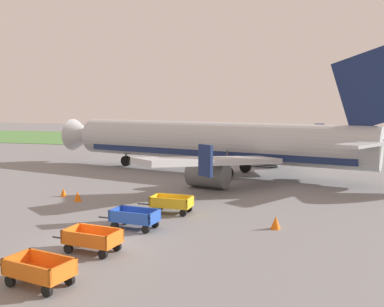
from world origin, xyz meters
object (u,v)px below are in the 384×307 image
baggage_cart_third_in_row (135,218)px  traffic_cone_by_carts (63,192)px  baggage_cart_fourth_in_row (171,204)px  traffic_cone_near_plane (276,222)px  baggage_cart_nearest (39,270)px  baggage_cart_second_in_row (92,239)px  airplane (223,143)px  traffic_cone_mid_apron (78,196)px

baggage_cart_third_in_row → traffic_cone_by_carts: size_ratio=5.91×
baggage_cart_fourth_in_row → traffic_cone_near_plane: (6.52, -1.80, -0.25)m
baggage_cart_nearest → baggage_cart_second_in_row: (0.15, 3.89, 0.00)m
airplane → traffic_cone_by_carts: size_ratio=60.98×
airplane → traffic_cone_by_carts: airplane is taller
baggage_cart_second_in_row → baggage_cart_third_in_row: 4.02m
baggage_cart_third_in_row → traffic_cone_near_plane: 7.69m
traffic_cone_near_plane → airplane: bearing=109.9°
baggage_cart_nearest → traffic_cone_mid_apron: 14.32m
airplane → traffic_cone_near_plane: bearing=-70.1°
baggage_cart_nearest → baggage_cart_second_in_row: same height
baggage_cart_nearest → traffic_cone_by_carts: 16.21m
baggage_cart_nearest → traffic_cone_near_plane: baggage_cart_nearest is taller
airplane → baggage_cart_third_in_row: 19.36m
airplane → traffic_cone_near_plane: airplane is taller
traffic_cone_near_plane → baggage_cart_fourth_in_row: bearing=164.5°
baggage_cart_third_in_row → traffic_cone_mid_apron: 8.25m
traffic_cone_near_plane → traffic_cone_by_carts: bearing=164.1°
baggage_cart_nearest → traffic_cone_mid_apron: size_ratio=5.09×
baggage_cart_third_in_row → baggage_cart_fourth_in_row: bearing=76.3°
airplane → traffic_cone_near_plane: (6.22, -17.22, -2.70)m
baggage_cart_fourth_in_row → traffic_cone_by_carts: size_ratio=5.86×
baggage_cart_second_in_row → traffic_cone_near_plane: size_ratio=5.07×
baggage_cart_nearest → traffic_cone_by_carts: size_ratio=5.94×
baggage_cart_fourth_in_row → traffic_cone_near_plane: bearing=-15.5°
traffic_cone_near_plane → traffic_cone_mid_apron: size_ratio=1.00×
airplane → traffic_cone_near_plane: size_ratio=52.13×
airplane → baggage_cart_fourth_in_row: bearing=-91.1°
baggage_cart_nearest → airplane: bearing=86.2°
traffic_cone_by_carts → airplane: bearing=53.5°
baggage_cart_nearest → baggage_cart_fourth_in_row: size_ratio=1.01×
airplane → traffic_cone_mid_apron: size_ratio=52.28×
baggage_cart_second_in_row → traffic_cone_near_plane: baggage_cart_second_in_row is taller
baggage_cart_second_in_row → baggage_cart_nearest: bearing=-92.2°
traffic_cone_mid_apron → baggage_cart_third_in_row: bearing=-39.2°
airplane → baggage_cart_nearest: size_ratio=10.27×
baggage_cart_fourth_in_row → traffic_cone_mid_apron: size_ratio=5.03×
baggage_cart_fourth_in_row → traffic_cone_mid_apron: baggage_cart_fourth_in_row is taller
baggage_cart_third_in_row → baggage_cart_nearest: bearing=-94.4°
baggage_cart_third_in_row → traffic_cone_by_carts: (-8.23, 6.42, -0.30)m
baggage_cart_second_in_row → traffic_cone_near_plane: (7.89, 5.94, -0.25)m
traffic_cone_mid_apron → baggage_cart_second_in_row: bearing=-57.2°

